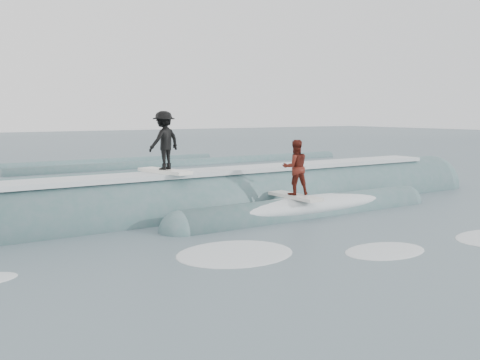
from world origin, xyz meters
TOP-DOWN VIEW (x-y plane):
  - ground at (0.00, 0.00)m, footprint 160.00×160.00m
  - breaking_wave at (0.22, 3.78)m, footprint 23.49×4.08m
  - surfer_black at (-2.11, 4.05)m, footprint 1.31×2.07m
  - surfer_red at (1.24, 1.85)m, footprint 0.98×2.01m
  - whitewater at (-0.73, -1.78)m, footprint 13.98×4.87m
  - far_swells at (-0.75, 17.65)m, footprint 38.00×8.65m

SIDE VIEW (x-z plane):
  - ground at x=0.00m, z-range 0.00..0.00m
  - whitewater at x=-0.73m, z-range -0.05..0.05m
  - far_swells at x=-0.75m, z-range -0.40..0.40m
  - breaking_wave at x=0.22m, z-range -1.26..1.33m
  - surfer_red at x=1.24m, z-range 0.54..2.33m
  - surfer_black at x=-2.11m, z-range 1.35..3.23m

